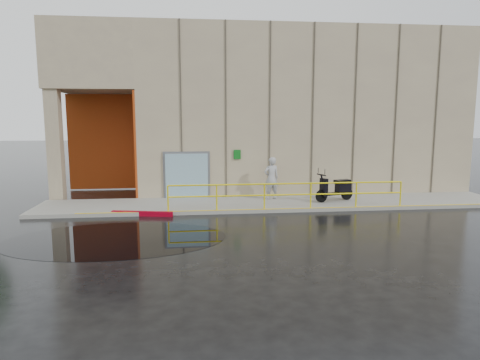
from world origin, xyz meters
name	(u,v)px	position (x,y,z in m)	size (l,w,h in m)	color
ground	(179,236)	(0.00, 0.00, 0.00)	(120.00, 120.00, 0.00)	black
sidewalk	(275,203)	(4.00, 4.50, 0.07)	(20.00, 3.00, 0.15)	gray
building	(273,110)	(5.10, 10.98, 4.21)	(20.00, 10.17, 8.00)	gray
guardrail	(288,195)	(4.25, 3.15, 0.68)	(9.56, 0.06, 1.03)	yellow
person	(271,178)	(3.95, 5.14, 1.09)	(0.69, 0.45, 1.89)	#A2A3A7
scooter	(335,182)	(6.63, 4.41, 0.99)	(1.95, 1.17, 1.47)	black
red_curb	(142,214)	(-1.50, 3.07, 0.09)	(2.40, 0.18, 0.18)	maroon
puddle	(115,239)	(-1.96, -0.10, 0.00)	(6.90, 4.24, 0.01)	black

